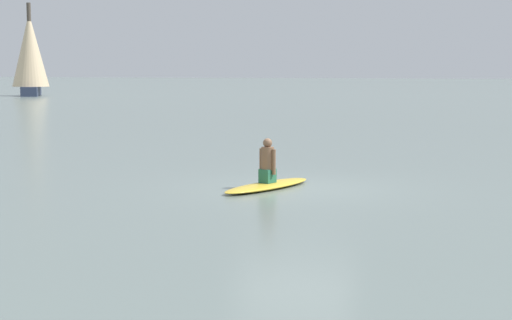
{
  "coord_description": "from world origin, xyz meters",
  "views": [
    {
      "loc": [
        3.96,
        -16.92,
        2.56
      ],
      "look_at": [
        -0.82,
        -0.22,
        0.62
      ],
      "focal_mm": 57.59,
      "sensor_mm": 36.0,
      "label": 1
    }
  ],
  "objects": [
    {
      "name": "surfboard",
      "position": [
        -0.59,
        -0.12,
        0.06
      ],
      "size": [
        1.67,
        2.87,
        0.13
      ],
      "primitive_type": "ellipsoid",
      "rotation": [
        0.0,
        0.0,
        1.2
      ],
      "color": "gold",
      "rests_on": "ground"
    },
    {
      "name": "ground_plane",
      "position": [
        0.0,
        0.0,
        0.0
      ],
      "size": [
        400.0,
        400.0,
        0.0
      ],
      "primitive_type": "plane",
      "color": "slate"
    },
    {
      "name": "person_paddler",
      "position": [
        -0.59,
        -0.12,
        0.56
      ],
      "size": [
        0.41,
        0.39,
        0.95
      ],
      "rotation": [
        0.0,
        0.0,
        1.2
      ],
      "color": "#26664C",
      "rests_on": "surfboard"
    },
    {
      "name": "sailboat_far_right",
      "position": [
        -37.44,
        51.26,
        4.0
      ],
      "size": [
        4.52,
        4.99,
        8.6
      ],
      "rotation": [
        0.0,
        0.0,
        2.02
      ],
      "color": "#2D3851",
      "rests_on": "ground"
    }
  ]
}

